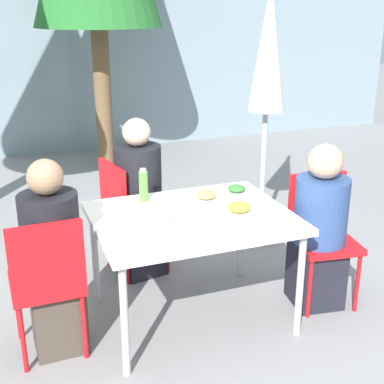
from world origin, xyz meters
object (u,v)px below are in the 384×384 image
(chair_left, at_px, (47,277))
(chair_far, at_px, (127,209))
(person_far, at_px, (139,203))
(bottle, at_px, (143,186))
(person_right, at_px, (319,232))
(drinking_cup, at_px, (161,220))
(closed_umbrella, at_px, (268,64))
(salad_bowl, at_px, (159,211))
(chair_right, at_px, (321,228))
(person_left, at_px, (53,263))

(chair_left, relative_size, chair_far, 1.00)
(person_far, distance_m, bottle, 0.47)
(person_right, bearing_deg, bottle, -15.29)
(drinking_cup, bearing_deg, chair_left, 178.93)
(person_right, xyz_separation_m, closed_umbrella, (0.15, 1.09, 0.97))
(person_far, bearing_deg, closed_umbrella, 90.58)
(closed_umbrella, distance_m, salad_bowl, 1.68)
(chair_right, xyz_separation_m, salad_bowl, (-1.11, 0.12, 0.23))
(chair_far, relative_size, closed_umbrella, 0.41)
(bottle, bearing_deg, chair_far, 93.00)
(person_right, relative_size, chair_far, 1.28)
(chair_left, height_order, closed_umbrella, closed_umbrella)
(person_far, distance_m, closed_umbrella, 1.51)
(person_left, height_order, person_far, person_far)
(closed_umbrella, bearing_deg, person_right, -97.86)
(person_right, height_order, drinking_cup, person_right)
(person_left, height_order, chair_right, person_left)
(person_right, bearing_deg, chair_right, -122.02)
(person_far, distance_m, drinking_cup, 0.87)
(chair_far, relative_size, person_far, 0.73)
(chair_far, bearing_deg, drinking_cup, -11.51)
(chair_right, height_order, person_far, person_far)
(chair_left, xyz_separation_m, person_right, (1.76, -0.02, 0.01))
(person_left, bearing_deg, drinking_cup, -9.98)
(chair_left, relative_size, person_far, 0.73)
(chair_left, bearing_deg, salad_bowl, 12.05)
(bottle, xyz_separation_m, drinking_cup, (-0.03, -0.46, -0.07))
(person_left, relative_size, bottle, 5.28)
(drinking_cup, bearing_deg, person_far, 83.79)
(salad_bowl, bearing_deg, person_left, -172.34)
(person_left, bearing_deg, person_right, -4.85)
(bottle, bearing_deg, person_right, -23.55)
(bottle, bearing_deg, closed_umbrella, 27.26)
(closed_umbrella, relative_size, salad_bowl, 12.11)
(chair_far, distance_m, closed_umbrella, 1.60)
(person_left, distance_m, person_far, 1.03)
(chair_far, height_order, bottle, bottle)
(person_left, xyz_separation_m, chair_far, (0.62, 0.78, -0.04))
(closed_umbrella, bearing_deg, drinking_cup, -138.95)
(drinking_cup, xyz_separation_m, salad_bowl, (0.05, 0.18, -0.02))
(chair_right, bearing_deg, closed_umbrella, -86.77)
(bottle, distance_m, drinking_cup, 0.46)
(person_left, relative_size, closed_umbrella, 0.55)
(salad_bowl, bearing_deg, person_far, 86.24)
(person_far, relative_size, bottle, 5.39)
(person_far, bearing_deg, chair_left, -53.80)
(chair_left, height_order, person_far, person_far)
(drinking_cup, relative_size, salad_bowl, 0.47)
(chair_far, height_order, salad_bowl, chair_far)
(chair_left, height_order, drinking_cup, chair_left)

